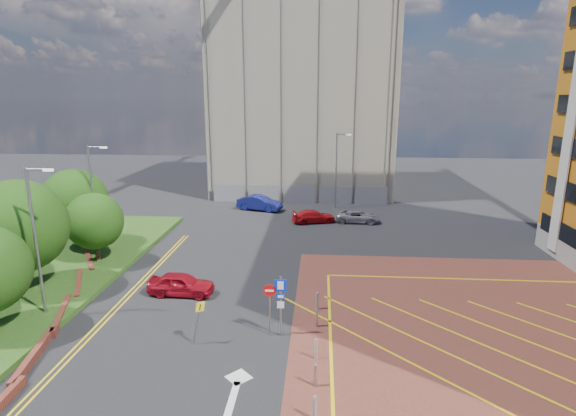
# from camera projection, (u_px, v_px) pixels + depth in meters

# --- Properties ---
(ground) EXTENTS (140.00, 140.00, 0.00)m
(ground) POSITION_uv_depth(u_px,v_px,m) (269.00, 346.00, 21.76)
(ground) COLOR black
(ground) RESTS_ON ground
(forecourt) EXTENTS (26.00, 26.00, 0.02)m
(forecourt) POSITION_uv_depth(u_px,v_px,m) (569.00, 357.00, 20.76)
(forecourt) COLOR brown
(forecourt) RESTS_ON ground
(grass_bed) EXTENTS (14.00, 32.00, 0.30)m
(grass_bed) POSITION_uv_depth(u_px,v_px,m) (1.00, 282.00, 28.81)
(grass_bed) COLOR #214215
(grass_bed) RESTS_ON ground
(retaining_wall) EXTENTS (6.06, 20.33, 0.40)m
(retaining_wall) POSITION_uv_depth(u_px,v_px,m) (58.00, 314.00, 24.48)
(retaining_wall) COLOR brown
(retaining_wall) RESTS_ON ground
(tree_b) EXTENTS (5.60, 5.60, 6.74)m
(tree_b) POSITION_uv_depth(u_px,v_px,m) (19.00, 226.00, 26.67)
(tree_b) COLOR #3D2B1C
(tree_b) RESTS_ON grass_bed
(tree_c) EXTENTS (4.00, 4.00, 4.90)m
(tree_c) POSITION_uv_depth(u_px,v_px,m) (94.00, 221.00, 31.62)
(tree_c) COLOR #3D2B1C
(tree_c) RESTS_ON grass_bed
(tree_d) EXTENTS (5.00, 5.00, 6.08)m
(tree_d) POSITION_uv_depth(u_px,v_px,m) (75.00, 201.00, 34.57)
(tree_d) COLOR #3D2B1C
(tree_d) RESTS_ON grass_bed
(lamp_left_near) EXTENTS (1.53, 0.16, 8.00)m
(lamp_left_near) POSITION_uv_depth(u_px,v_px,m) (36.00, 236.00, 23.44)
(lamp_left_near) COLOR #9EA0A8
(lamp_left_near) RESTS_ON grass_bed
(lamp_left_far) EXTENTS (1.53, 0.16, 8.00)m
(lamp_left_far) POSITION_uv_depth(u_px,v_px,m) (94.00, 195.00, 33.26)
(lamp_left_far) COLOR #9EA0A8
(lamp_left_far) RESTS_ON grass_bed
(lamp_back) EXTENTS (1.53, 0.16, 8.00)m
(lamp_back) POSITION_uv_depth(u_px,v_px,m) (337.00, 168.00, 47.50)
(lamp_back) COLOR #9EA0A8
(lamp_back) RESTS_ON ground
(sign_cluster) EXTENTS (1.17, 0.12, 3.20)m
(sign_cluster) POSITION_uv_depth(u_px,v_px,m) (277.00, 300.00, 22.21)
(sign_cluster) COLOR #9EA0A8
(sign_cluster) RESTS_ON ground
(warning_sign) EXTENTS (0.67, 0.40, 2.25)m
(warning_sign) POSITION_uv_depth(u_px,v_px,m) (198.00, 318.00, 21.53)
(warning_sign) COLOR #9EA0A8
(warning_sign) RESTS_ON ground
(bollard_row) EXTENTS (0.14, 11.14, 0.90)m
(bollard_row) POSITION_uv_depth(u_px,v_px,m) (316.00, 358.00, 19.87)
(bollard_row) COLOR #9EA0A8
(bollard_row) RESTS_ON forecourt
(construction_building) EXTENTS (21.20, 19.20, 22.00)m
(construction_building) POSITION_uv_depth(u_px,v_px,m) (304.00, 102.00, 57.78)
(construction_building) COLOR #9E9581
(construction_building) RESTS_ON ground
(construction_fence) EXTENTS (21.60, 0.06, 2.00)m
(construction_fence) POSITION_uv_depth(u_px,v_px,m) (308.00, 194.00, 50.47)
(construction_fence) COLOR gray
(construction_fence) RESTS_ON ground
(car_red_left) EXTENTS (4.06, 1.75, 1.36)m
(car_red_left) POSITION_uv_depth(u_px,v_px,m) (181.00, 284.00, 27.22)
(car_red_left) COLOR #A90E1D
(car_red_left) RESTS_ON ground
(car_blue_back) EXTENTS (5.01, 2.94, 1.56)m
(car_blue_back) POSITION_uv_depth(u_px,v_px,m) (260.00, 203.00, 47.38)
(car_blue_back) COLOR navy
(car_blue_back) RESTS_ON ground
(car_red_back) EXTENTS (4.42, 2.77, 1.19)m
(car_red_back) POSITION_uv_depth(u_px,v_px,m) (314.00, 216.00, 42.79)
(car_red_back) COLOR red
(car_red_back) RESTS_ON ground
(car_silver_back) EXTENTS (4.23, 2.10, 1.15)m
(car_silver_back) POSITION_uv_depth(u_px,v_px,m) (357.00, 216.00, 42.87)
(car_silver_back) COLOR #A5A4AB
(car_silver_back) RESTS_ON ground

